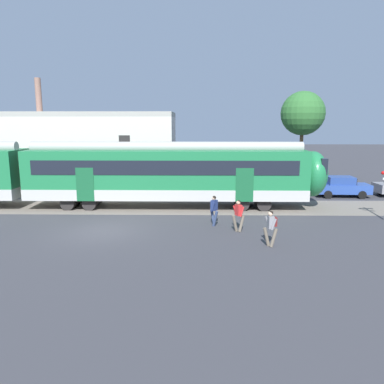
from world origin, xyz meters
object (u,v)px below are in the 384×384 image
at_px(commuter_train, 38,173).
at_px(pedestrian_red, 238,213).
at_px(pedestrian_navy, 214,208).
at_px(parked_car_blue, 341,186).
at_px(pedestrian_grey, 271,225).

bearing_deg(commuter_train, pedestrian_red, -24.09).
bearing_deg(pedestrian_navy, parked_car_blue, 39.86).
bearing_deg(pedestrian_red, commuter_train, 155.91).
height_order(commuter_train, pedestrian_red, commuter_train).
bearing_deg(pedestrian_grey, pedestrian_red, 117.75).
xyz_separation_m(commuter_train, pedestrian_grey, (13.90, -7.99, -1.26)).
distance_m(pedestrian_navy, parked_car_blue, 13.00).
bearing_deg(pedestrian_grey, pedestrian_navy, 125.17).
relative_size(pedestrian_navy, pedestrian_grey, 1.00).
xyz_separation_m(commuter_train, pedestrian_red, (12.67, -5.66, -1.29)).
relative_size(pedestrian_navy, pedestrian_red, 1.00).
distance_m(commuter_train, pedestrian_red, 13.94).
distance_m(commuter_train, pedestrian_navy, 12.41).
height_order(commuter_train, pedestrian_grey, commuter_train).
bearing_deg(parked_car_blue, pedestrian_navy, -140.14).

